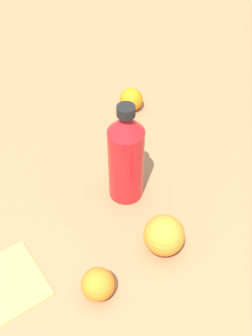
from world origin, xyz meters
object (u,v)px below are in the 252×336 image
at_px(orange_0, 98,284).
at_px(orange_2, 163,236).
at_px(orange_1, 131,99).
at_px(water_bottle, 126,156).

bearing_deg(orange_0, orange_2, 15.84).
distance_m(orange_1, orange_2, 0.46).
xyz_separation_m(orange_0, orange_1, (0.28, 0.48, 0.00)).
xyz_separation_m(orange_0, orange_2, (0.15, 0.04, 0.01)).
relative_size(water_bottle, orange_1, 3.90).
distance_m(orange_0, orange_2, 0.16).
bearing_deg(orange_2, orange_1, 74.63).
relative_size(water_bottle, orange_0, 3.91).
height_order(water_bottle, orange_1, water_bottle).
relative_size(water_bottle, orange_2, 2.97).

